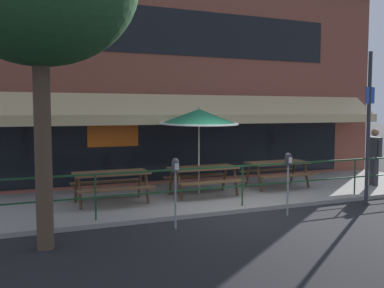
{
  "coord_description": "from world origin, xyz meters",
  "views": [
    {
      "loc": [
        -5.01,
        -8.44,
        2.35
      ],
      "look_at": [
        -0.75,
        1.6,
        1.5
      ],
      "focal_mm": 40.0,
      "sensor_mm": 36.0,
      "label": 1
    }
  ],
  "objects_px": {
    "picnic_table_centre": "(203,173)",
    "parking_meter_near": "(175,172)",
    "patio_umbrella_centre": "(199,117)",
    "street_sign_pole": "(368,127)",
    "pedestrian_walking": "(374,154)",
    "parking_meter_far": "(288,165)",
    "picnic_table_right": "(277,167)",
    "picnic_table_left": "(111,179)"
  },
  "relations": [
    {
      "from": "picnic_table_right",
      "to": "patio_umbrella_centre",
      "type": "bearing_deg",
      "value": 177.63
    },
    {
      "from": "parking_meter_far",
      "to": "street_sign_pole",
      "type": "relative_size",
      "value": 0.38
    },
    {
      "from": "picnic_table_centre",
      "to": "parking_meter_near",
      "type": "bearing_deg",
      "value": -125.28
    },
    {
      "from": "picnic_table_right",
      "to": "street_sign_pole",
      "type": "xyz_separation_m",
      "value": [
        0.98,
        -2.45,
        1.24
      ]
    },
    {
      "from": "picnic_table_right",
      "to": "street_sign_pole",
      "type": "height_order",
      "value": "street_sign_pole"
    },
    {
      "from": "picnic_table_centre",
      "to": "patio_umbrella_centre",
      "type": "height_order",
      "value": "patio_umbrella_centre"
    },
    {
      "from": "patio_umbrella_centre",
      "to": "parking_meter_near",
      "type": "bearing_deg",
      "value": -122.25
    },
    {
      "from": "street_sign_pole",
      "to": "pedestrian_walking",
      "type": "bearing_deg",
      "value": 40.26
    },
    {
      "from": "street_sign_pole",
      "to": "patio_umbrella_centre",
      "type": "bearing_deg",
      "value": 143.47
    },
    {
      "from": "parking_meter_near",
      "to": "street_sign_pole",
      "type": "xyz_separation_m",
      "value": [
        5.15,
        0.16,
        0.8
      ]
    },
    {
      "from": "picnic_table_centre",
      "to": "parking_meter_near",
      "type": "xyz_separation_m",
      "value": [
        -1.71,
        -2.42,
        0.44
      ]
    },
    {
      "from": "patio_umbrella_centre",
      "to": "parking_meter_far",
      "type": "height_order",
      "value": "patio_umbrella_centre"
    },
    {
      "from": "picnic_table_left",
      "to": "parking_meter_far",
      "type": "height_order",
      "value": "parking_meter_far"
    },
    {
      "from": "picnic_table_right",
      "to": "picnic_table_left",
      "type": "bearing_deg",
      "value": -177.6
    },
    {
      "from": "picnic_table_right",
      "to": "parking_meter_far",
      "type": "xyz_separation_m",
      "value": [
        -1.48,
        -2.59,
        0.44
      ]
    },
    {
      "from": "patio_umbrella_centre",
      "to": "pedestrian_walking",
      "type": "relative_size",
      "value": 1.39
    },
    {
      "from": "parking_meter_far",
      "to": "street_sign_pole",
      "type": "distance_m",
      "value": 2.59
    },
    {
      "from": "picnic_table_left",
      "to": "picnic_table_right",
      "type": "xyz_separation_m",
      "value": [
        4.93,
        0.21,
        0.0
      ]
    },
    {
      "from": "picnic_table_centre",
      "to": "patio_umbrella_centre",
      "type": "distance_m",
      "value": 1.5
    },
    {
      "from": "picnic_table_left",
      "to": "picnic_table_centre",
      "type": "xyz_separation_m",
      "value": [
        2.46,
        0.01,
        0.0
      ]
    },
    {
      "from": "picnic_table_centre",
      "to": "patio_umbrella_centre",
      "type": "bearing_deg",
      "value": 90.0
    },
    {
      "from": "picnic_table_left",
      "to": "street_sign_pole",
      "type": "xyz_separation_m",
      "value": [
        5.91,
        -2.24,
        1.24
      ]
    },
    {
      "from": "picnic_table_left",
      "to": "picnic_table_centre",
      "type": "height_order",
      "value": "same"
    },
    {
      "from": "patio_umbrella_centre",
      "to": "street_sign_pole",
      "type": "height_order",
      "value": "street_sign_pole"
    },
    {
      "from": "picnic_table_left",
      "to": "parking_meter_far",
      "type": "relative_size",
      "value": 1.27
    },
    {
      "from": "picnic_table_right",
      "to": "parking_meter_far",
      "type": "relative_size",
      "value": 1.27
    },
    {
      "from": "picnic_table_centre",
      "to": "street_sign_pole",
      "type": "bearing_deg",
      "value": -33.24
    },
    {
      "from": "picnic_table_centre",
      "to": "pedestrian_walking",
      "type": "relative_size",
      "value": 1.05
    },
    {
      "from": "patio_umbrella_centre",
      "to": "street_sign_pole",
      "type": "bearing_deg",
      "value": -36.53
    },
    {
      "from": "picnic_table_right",
      "to": "patio_umbrella_centre",
      "type": "relative_size",
      "value": 0.76
    },
    {
      "from": "parking_meter_near",
      "to": "street_sign_pole",
      "type": "relative_size",
      "value": 0.38
    },
    {
      "from": "parking_meter_far",
      "to": "street_sign_pole",
      "type": "bearing_deg",
      "value": 3.32
    },
    {
      "from": "picnic_table_centre",
      "to": "street_sign_pole",
      "type": "relative_size",
      "value": 0.48
    },
    {
      "from": "picnic_table_left",
      "to": "parking_meter_near",
      "type": "relative_size",
      "value": 1.27
    },
    {
      "from": "pedestrian_walking",
      "to": "parking_meter_near",
      "type": "height_order",
      "value": "pedestrian_walking"
    },
    {
      "from": "picnic_table_right",
      "to": "pedestrian_walking",
      "type": "distance_m",
      "value": 3.05
    },
    {
      "from": "picnic_table_centre",
      "to": "picnic_table_right",
      "type": "xyz_separation_m",
      "value": [
        2.46,
        0.19,
        0.0
      ]
    },
    {
      "from": "picnic_table_centre",
      "to": "parking_meter_far",
      "type": "relative_size",
      "value": 1.27
    },
    {
      "from": "parking_meter_near",
      "to": "picnic_table_left",
      "type": "bearing_deg",
      "value": 107.36
    },
    {
      "from": "parking_meter_near",
      "to": "picnic_table_centre",
      "type": "bearing_deg",
      "value": 54.72
    },
    {
      "from": "picnic_table_centre",
      "to": "picnic_table_right",
      "type": "bearing_deg",
      "value": 4.46
    },
    {
      "from": "pedestrian_walking",
      "to": "street_sign_pole",
      "type": "relative_size",
      "value": 0.45
    }
  ]
}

